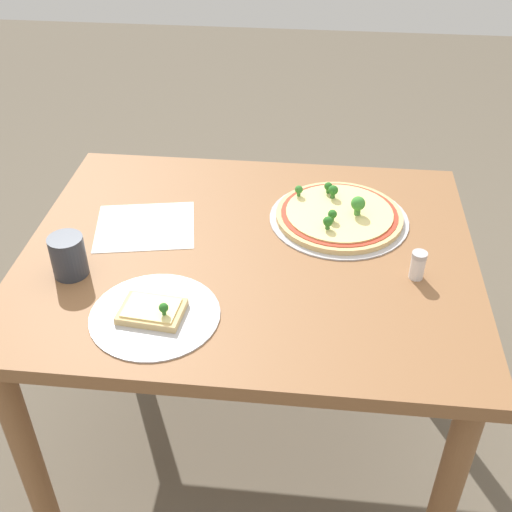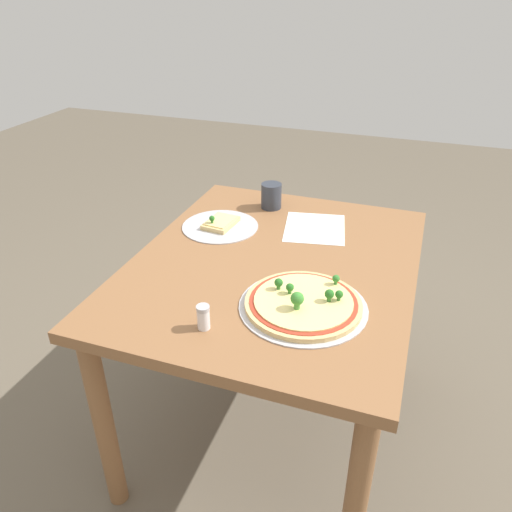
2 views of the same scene
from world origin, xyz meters
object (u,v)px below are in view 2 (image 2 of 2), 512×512
Objects in this scene: dining_table at (274,287)px; condiment_shaker at (203,317)px; pizza_tray_slice at (220,225)px; pizza_tray_whole at (303,303)px; drinking_cup at (271,196)px.

condiment_shaker reaches higher than dining_table.
condiment_shaker is at bearing 18.81° from pizza_tray_slice.
pizza_tray_whole is (0.21, 0.15, 0.11)m from dining_table.
pizza_tray_slice is 2.81× the size of drinking_cup.
pizza_tray_whole is at bearing 25.41° from drinking_cup.
dining_table is 3.03× the size of pizza_tray_whole.
dining_table is 0.41m from condiment_shaker.
dining_table is 15.81× the size of condiment_shaker.
condiment_shaker is (0.38, -0.07, 0.13)m from dining_table.
dining_table is 0.28m from pizza_tray_whole.
pizza_tray_slice is (-0.17, -0.26, 0.11)m from dining_table.
pizza_tray_whole is 0.66m from drinking_cup.
condiment_shaker reaches higher than pizza_tray_slice.
pizza_tray_slice is 0.25m from drinking_cup.
pizza_tray_whole is 5.21× the size of condiment_shaker.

